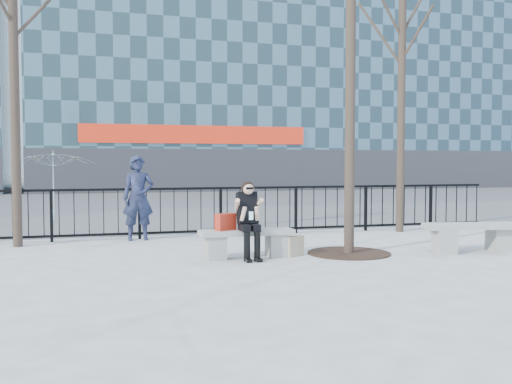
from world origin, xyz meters
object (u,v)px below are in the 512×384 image
object	(u,v)px
bench_second	(472,234)
seated_woman	(249,220)
bench_main	(247,240)
standing_man	(138,198)

from	to	relation	value
bench_second	seated_woman	size ratio (longest dim) A/B	1.33
bench_main	bench_second	distance (m)	4.23
bench_second	seated_woman	bearing A→B (deg)	-175.67
standing_man	bench_second	bearing A→B (deg)	-29.27
seated_woman	bench_second	bearing A→B (deg)	-4.74
bench_second	seated_woman	xyz separation A→B (m)	(-4.20, 0.35, 0.35)
seated_woman	bench_main	bearing A→B (deg)	90.00
bench_main	bench_second	xyz separation A→B (m)	(4.20, -0.51, 0.02)
seated_woman	standing_man	world-z (taller)	standing_man
standing_man	bench_main	bearing A→B (deg)	-59.41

